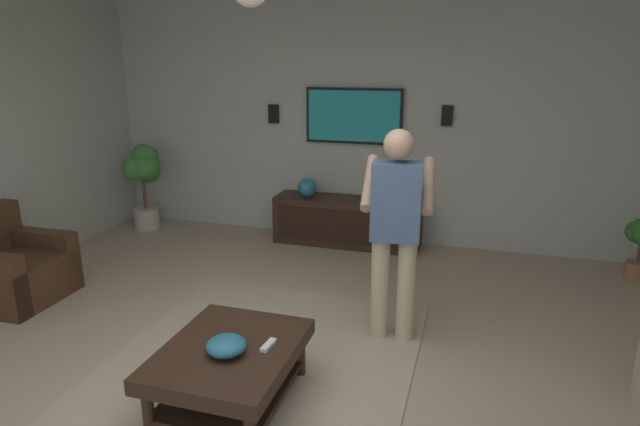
{
  "coord_description": "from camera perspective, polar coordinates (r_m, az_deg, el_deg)",
  "views": [
    {
      "loc": [
        -2.71,
        -1.24,
        2.12
      ],
      "look_at": [
        0.97,
        -0.11,
        1.0
      ],
      "focal_mm": 29.95,
      "sensor_mm": 36.0,
      "label": 1
    }
  ],
  "objects": [
    {
      "name": "bowl",
      "position": [
        3.36,
        -9.98,
        -13.79
      ],
      "size": [
        0.24,
        0.24,
        0.11
      ],
      "primitive_type": "ellipsoid",
      "color": "teal",
      "rests_on": "coffee_table"
    },
    {
      "name": "vase_round",
      "position": [
        6.23,
        -1.38,
        2.72
      ],
      "size": [
        0.22,
        0.22,
        0.22
      ],
      "primitive_type": "sphere",
      "color": "teal",
      "rests_on": "media_console"
    },
    {
      "name": "wall_back_tv",
      "position": [
        6.29,
        5.57,
        9.68
      ],
      "size": [
        0.1,
        6.71,
        2.81
      ],
      "primitive_type": "cube",
      "color": "#B2B7AD",
      "rests_on": "ground"
    },
    {
      "name": "ground_plane",
      "position": [
        3.66,
        -6.55,
        -19.32
      ],
      "size": [
        8.07,
        8.07,
        0.0
      ],
      "primitive_type": "plane",
      "color": "tan"
    },
    {
      "name": "remote_white",
      "position": [
        3.41,
        -5.53,
        -13.87
      ],
      "size": [
        0.15,
        0.06,
        0.02
      ],
      "primitive_type": "cube",
      "rotation": [
        0.0,
        0.0,
        3.05
      ],
      "color": "white",
      "rests_on": "coffee_table"
    },
    {
      "name": "potted_plant_short",
      "position": [
        6.07,
        30.97,
        -2.62
      ],
      "size": [
        0.33,
        0.26,
        0.63
      ],
      "color": "#9E6B4C",
      "rests_on": "ground"
    },
    {
      "name": "tv",
      "position": [
        6.23,
        3.62,
        10.31
      ],
      "size": [
        0.05,
        1.13,
        0.63
      ],
      "rotation": [
        0.0,
        0.0,
        3.14
      ],
      "color": "black"
    },
    {
      "name": "media_console",
      "position": [
        6.24,
        2.91,
        -0.93
      ],
      "size": [
        0.45,
        1.7,
        0.55
      ],
      "rotation": [
        0.0,
        0.0,
        3.14
      ],
      "color": "#332116",
      "rests_on": "ground"
    },
    {
      "name": "wall_speaker_right",
      "position": [
        6.54,
        -4.97,
        10.5
      ],
      "size": [
        0.06,
        0.12,
        0.22
      ],
      "primitive_type": "cube",
      "color": "black"
    },
    {
      "name": "coffee_table",
      "position": [
        3.51,
        -9.6,
        -15.37
      ],
      "size": [
        1.0,
        0.8,
        0.4
      ],
      "color": "#332116",
      "rests_on": "ground"
    },
    {
      "name": "potted_plant_tall",
      "position": [
        7.02,
        -18.25,
        3.86
      ],
      "size": [
        0.54,
        0.44,
        1.11
      ],
      "color": "#B7B2A8",
      "rests_on": "ground"
    },
    {
      "name": "wall_speaker_left",
      "position": [
        6.08,
        13.42,
        10.1
      ],
      "size": [
        0.06,
        0.12,
        0.22
      ],
      "primitive_type": "cube",
      "color": "black"
    },
    {
      "name": "area_rug",
      "position": [
        3.81,
        -8.0,
        -17.61
      ],
      "size": [
        3.03,
        2.14,
        0.01
      ],
      "primitive_type": "cube",
      "color": "tan",
      "rests_on": "ground"
    },
    {
      "name": "person_standing",
      "position": [
        4.0,
        8.09,
        -1.17
      ],
      "size": [
        0.57,
        0.57,
        1.64
      ],
      "rotation": [
        0.0,
        0.0,
        0.09
      ],
      "color": "#C6B793",
      "rests_on": "ground"
    },
    {
      "name": "armchair",
      "position": [
        5.59,
        -30.24,
        -5.29
      ],
      "size": [
        0.82,
        0.83,
        0.82
      ],
      "rotation": [
        0.0,
        0.0,
        -1.55
      ],
      "color": "#472D1E",
      "rests_on": "ground"
    }
  ]
}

